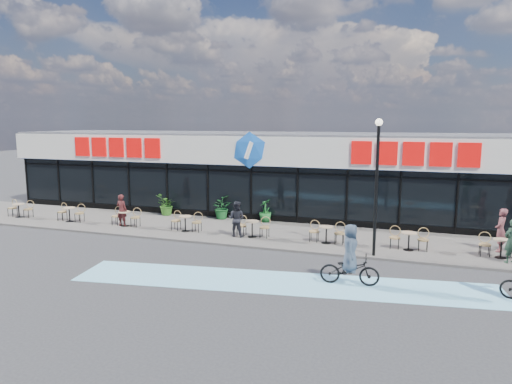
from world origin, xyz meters
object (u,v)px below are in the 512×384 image
lamp_post (377,176)px  potted_plant_mid (220,207)px  pedestrian_a (501,230)px  cyclist_a (350,263)px  bistro_set_0 (20,209)px  pedestrian_c (511,241)px  patron_right (236,219)px  potted_plant_right (265,211)px  patron_left (122,210)px  potted_plant_left (166,205)px

lamp_post → potted_plant_mid: lamp_post is taller
pedestrian_a → cyclist_a: cyclist_a is taller
lamp_post → bistro_set_0: 19.10m
pedestrian_c → patron_right: bearing=-34.6°
potted_plant_right → patron_right: 3.32m
pedestrian_c → patron_left: bearing=-34.2°
pedestrian_a → pedestrian_c: pedestrian_a is taller
potted_plant_mid → pedestrian_a: 13.23m
lamp_post → pedestrian_c: lamp_post is taller
potted_plant_left → potted_plant_right: potted_plant_right is taller
lamp_post → potted_plant_left: 12.49m
potted_plant_left → pedestrian_a: (16.25, -2.01, 0.29)m
potted_plant_right → lamp_post: bearing=-37.1°
pedestrian_a → bistro_set_0: bearing=-72.2°
bistro_set_0 → potted_plant_right: (13.06, 3.08, 0.14)m
cyclist_a → pedestrian_a: bearing=45.7°
bistro_set_0 → potted_plant_right: 13.42m
potted_plant_left → pedestrian_a: pedestrian_a is taller
potted_plant_right → pedestrian_c: pedestrian_c is taller
bistro_set_0 → patron_left: (6.57, -0.09, 0.35)m
potted_plant_mid → patron_left: size_ratio=0.77×
patron_left → cyclist_a: bearing=163.9°
patron_right → pedestrian_c: pedestrian_c is taller
potted_plant_mid → potted_plant_right: size_ratio=1.04×
potted_plant_left → patron_right: (5.35, -3.10, 0.22)m
potted_plant_left → potted_plant_mid: bearing=2.5°
bistro_set_0 → potted_plant_right: bearing=13.3°
potted_plant_mid → potted_plant_left: bearing=-177.5°
bistro_set_0 → pedestrian_c: size_ratio=0.93×
potted_plant_mid → patron_right: patron_right is taller
pedestrian_c → potted_plant_right: bearing=-51.6°
potted_plant_left → pedestrian_c: pedestrian_c is taller
potted_plant_right → cyclist_a: cyclist_a is taller
lamp_post → pedestrian_c: bearing=7.6°
lamp_post → patron_right: 6.65m
potted_plant_left → pedestrian_c: 16.73m
bistro_set_0 → pedestrian_c: 23.73m
potted_plant_mid → potted_plant_right: potted_plant_mid is taller
pedestrian_a → cyclist_a: (-5.30, -5.43, -0.24)m
lamp_post → potted_plant_right: (-5.80, 4.38, -2.54)m
lamp_post → potted_plant_mid: 9.69m
patron_left → pedestrian_a: (17.05, 0.97, 0.08)m
patron_left → patron_right: size_ratio=0.98×
pedestrian_c → cyclist_a: (-5.39, -3.90, -0.20)m
potted_plant_right → patron_left: 7.23m
potted_plant_left → patron_left: patron_left is taller
potted_plant_right → cyclist_a: (5.26, -7.64, 0.04)m
potted_plant_right → patron_right: (-0.34, -3.30, 0.22)m
bistro_set_0 → potted_plant_mid: 10.99m
potted_plant_mid → potted_plant_right: bearing=1.3°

